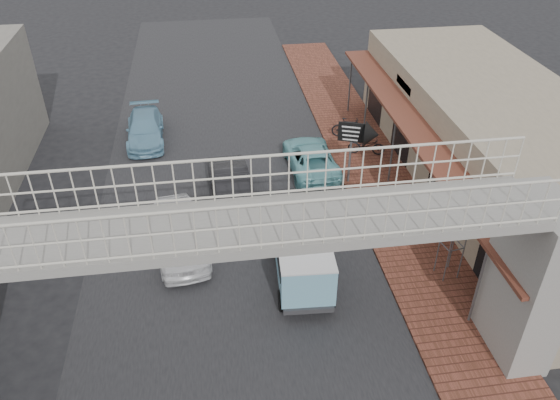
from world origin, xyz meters
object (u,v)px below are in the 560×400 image
object	(u,v)px
street_clock	(459,213)
angkot_van	(302,253)
motorcycle_far	(349,128)
arrow_sign	(369,135)
dark_sedan	(231,188)
angkot_curb	(311,157)
motorcycle_near	(366,145)
angkot_far	(145,129)
white_hatchback	(179,234)

from	to	relation	value
street_clock	angkot_van	bearing A→B (deg)	163.40
angkot_van	street_clock	xyz separation A→B (m)	(4.80, -0.50, 1.45)
motorcycle_far	arrow_sign	world-z (taller)	arrow_sign
dark_sedan	angkot_curb	distance (m)	4.20
dark_sedan	street_clock	xyz separation A→B (m)	(6.77, -5.37, 1.93)
motorcycle_near	street_clock	size ratio (longest dim) A/B	0.54
angkot_far	angkot_van	size ratio (longest dim) A/B	1.07
white_hatchback	angkot_van	distance (m)	4.54
motorcycle_near	angkot_far	bearing A→B (deg)	89.57
white_hatchback	motorcycle_far	bearing A→B (deg)	35.03
white_hatchback	street_clock	xyz separation A→B (m)	(8.77, -2.65, 1.90)
angkot_van	arrow_sign	world-z (taller)	arrow_sign
dark_sedan	angkot_curb	size ratio (longest dim) A/B	1.01
angkot_van	motorcycle_far	xyz separation A→B (m)	(3.98, 9.52, -0.58)
angkot_curb	motorcycle_far	xyz separation A→B (m)	(2.35, 2.51, 0.01)
white_hatchback	motorcycle_far	size ratio (longest dim) A/B	2.58
white_hatchback	dark_sedan	xyz separation A→B (m)	(2.00, 2.71, -0.03)
dark_sedan	motorcycle_near	xyz separation A→B (m)	(6.34, 2.94, -0.16)
street_clock	arrow_sign	size ratio (longest dim) A/B	1.08
white_hatchback	motorcycle_near	xyz separation A→B (m)	(8.34, 5.65, -0.19)
motorcycle_near	motorcycle_far	size ratio (longest dim) A/B	1.00
street_clock	angkot_far	bearing A→B (deg)	122.27
white_hatchback	angkot_curb	bearing A→B (deg)	33.15
angkot_van	motorcycle_near	world-z (taller)	angkot_van
angkot_curb	angkot_far	size ratio (longest dim) A/B	1.01
angkot_far	arrow_sign	size ratio (longest dim) A/B	1.47
angkot_van	motorcycle_near	xyz separation A→B (m)	(4.37, 7.80, -0.64)
white_hatchback	dark_sedan	world-z (taller)	white_hatchback
motorcycle_far	street_clock	xyz separation A→B (m)	(0.82, -10.02, 2.03)
motorcycle_near	arrow_sign	bearing A→B (deg)	179.28
arrow_sign	angkot_van	bearing A→B (deg)	-103.49
white_hatchback	arrow_sign	size ratio (longest dim) A/B	1.50
angkot_van	white_hatchback	bearing A→B (deg)	154.83
arrow_sign	motorcycle_far	bearing A→B (deg)	105.87
dark_sedan	street_clock	world-z (taller)	street_clock
angkot_van	street_clock	world-z (taller)	street_clock
dark_sedan	angkot_van	bearing A→B (deg)	-71.73
motorcycle_near	street_clock	world-z (taller)	street_clock
angkot_van	dark_sedan	bearing A→B (deg)	115.36
arrow_sign	angkot_curb	bearing A→B (deg)	161.18
angkot_far	dark_sedan	bearing A→B (deg)	-60.65
white_hatchback	motorcycle_near	size ratio (longest dim) A/B	2.57
dark_sedan	arrow_sign	xyz separation A→B (m)	(5.61, 0.50, 1.68)
angkot_curb	angkot_van	xyz separation A→B (m)	(-1.63, -7.01, 0.59)
dark_sedan	street_clock	size ratio (longest dim) A/B	1.39
angkot_far	motorcycle_far	distance (m)	9.73
street_clock	arrow_sign	world-z (taller)	street_clock
white_hatchback	street_clock	distance (m)	9.36
street_clock	dark_sedan	bearing A→B (deg)	131.02
angkot_curb	angkot_far	xyz separation A→B (m)	(-7.30, 3.76, 0.02)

